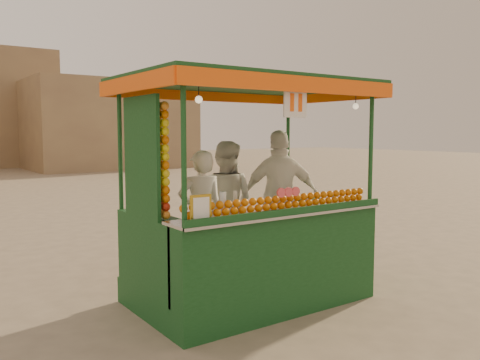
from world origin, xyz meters
TOP-DOWN VIEW (x-y plane):
  - ground at (0.00, 0.00)m, footprint 90.00×90.00m
  - building_right at (7.00, 24.00)m, footprint 9.00×6.00m
  - juice_cart at (-0.19, 0.08)m, footprint 3.02×1.96m
  - vendor_left at (-0.61, 0.52)m, footprint 0.65×0.51m
  - vendor_middle at (-0.05, 0.82)m, footprint 1.00×1.03m
  - vendor_right at (0.61, 0.44)m, footprint 1.15×0.90m

SIDE VIEW (x-z plane):
  - ground at x=0.00m, z-range 0.00..0.00m
  - juice_cart at x=-0.19m, z-range -0.48..2.26m
  - vendor_left at x=-0.61m, z-range 0.32..1.89m
  - vendor_middle at x=-0.05m, z-range 0.32..1.99m
  - vendor_right at x=0.61m, z-range 0.32..2.13m
  - building_right at x=7.00m, z-range 0.00..5.00m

